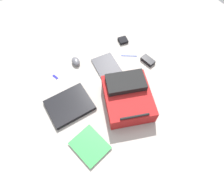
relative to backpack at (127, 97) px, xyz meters
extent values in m
plane|color=gray|center=(0.10, -0.11, -0.07)|extent=(3.36, 3.36, 0.00)
cube|color=maroon|center=(0.00, 0.01, -0.01)|extent=(0.45, 0.48, 0.13)
cube|color=black|center=(-0.03, -0.08, 0.08)|extent=(0.32, 0.25, 0.05)
cylinder|color=black|center=(0.06, 0.18, 0.06)|extent=(0.20, 0.08, 0.02)
cube|color=black|center=(0.40, -0.19, -0.06)|extent=(0.34, 0.28, 0.02)
cube|color=black|center=(0.40, -0.19, -0.05)|extent=(0.33, 0.27, 0.01)
cube|color=silver|center=(-0.03, -0.39, -0.07)|extent=(0.20, 0.24, 0.01)
cube|color=black|center=(-0.03, -0.39, -0.06)|extent=(0.21, 0.25, 0.00)
cube|color=silver|center=(0.41, 0.17, -0.07)|extent=(0.24, 0.27, 0.01)
cube|color=#2D8C3F|center=(0.41, 0.17, -0.06)|extent=(0.25, 0.28, 0.00)
ellipsoid|color=#4C4C51|center=(0.18, -0.55, -0.05)|extent=(0.07, 0.11, 0.04)
cube|color=black|center=(-0.37, -0.25, -0.06)|extent=(0.09, 0.13, 0.03)
cylinder|color=#1933B2|center=(-0.27, -0.39, -0.07)|extent=(0.13, 0.08, 0.01)
cube|color=black|center=(-0.31, -0.57, -0.06)|extent=(0.09, 0.09, 0.03)
cube|color=#191999|center=(0.40, -0.50, -0.07)|extent=(0.04, 0.06, 0.01)
camera|label=1|loc=(0.45, 0.54, 1.21)|focal=29.86mm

